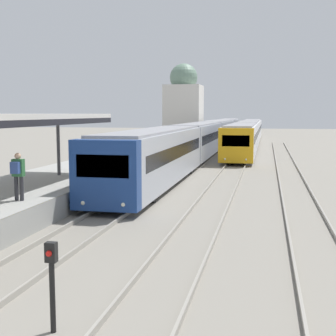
{
  "coord_description": "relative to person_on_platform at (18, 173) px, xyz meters",
  "views": [
    {
      "loc": [
        5.92,
        -3.66,
        3.92
      ],
      "look_at": [
        1.85,
        15.59,
        1.62
      ],
      "focal_mm": 50.0,
      "sensor_mm": 36.0,
      "label": 1
    }
  ],
  "objects": [
    {
      "name": "distant_domed_building",
      "position": [
        -1.74,
        42.48,
        2.76
      ],
      "size": [
        4.41,
        4.41,
        9.96
      ],
      "color": "silver",
      "rests_on": "ground_plane"
    },
    {
      "name": "person_on_platform",
      "position": [
        0.0,
        0.0,
        0.0
      ],
      "size": [
        0.4,
        0.4,
        1.66
      ],
      "color": "#2D2D33",
      "rests_on": "station_platform"
    },
    {
      "name": "signal_post_near",
      "position": [
        4.69,
        -7.13,
        -0.85
      ],
      "size": [
        0.2,
        0.21,
        1.66
      ],
      "color": "black",
      "rests_on": "ground_plane"
    },
    {
      "name": "train_far",
      "position": [
        6.15,
        42.84,
        -0.24
      ],
      "size": [
        2.59,
        45.86,
        2.97
      ],
      "color": "gold",
      "rests_on": "ground_plane"
    },
    {
      "name": "train_near",
      "position": [
        2.45,
        34.26,
        -0.19
      ],
      "size": [
        2.65,
        65.04,
        3.06
      ],
      "color": "navy",
      "rests_on": "ground_plane"
    }
  ]
}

